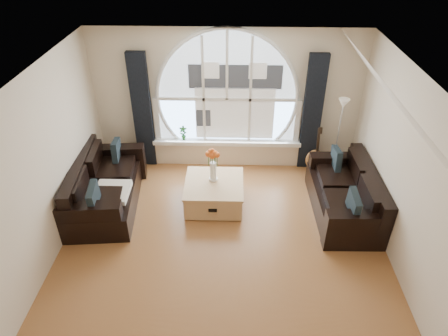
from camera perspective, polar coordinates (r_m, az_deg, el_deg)
ground at (r=6.15m, az=-0.26°, el=-12.89°), size 5.00×5.50×0.01m
ceiling at (r=4.59m, az=-0.34°, el=11.03°), size 5.00×5.50×0.01m
wall_back at (r=7.65m, az=0.42°, el=9.57°), size 5.00×0.01×2.70m
wall_left at (r=5.89m, az=-25.43°, el=-2.00°), size 0.01×5.50×2.70m
wall_right at (r=5.75m, az=25.48°, el=-2.88°), size 0.01×5.50×2.70m
attic_slope at (r=5.15m, az=25.07°, el=6.12°), size 0.92×5.50×0.72m
arched_window at (r=7.51m, az=0.43°, el=11.40°), size 2.60×0.06×2.15m
window_sill at (r=7.94m, az=0.38°, el=3.73°), size 2.90×0.22×0.08m
window_frame at (r=7.48m, az=0.42°, el=11.31°), size 2.76×0.08×2.15m
neighbor_house at (r=7.54m, az=1.58°, el=10.46°), size 1.70×0.02×1.50m
curtain_left at (r=7.82m, az=-11.52°, el=7.83°), size 0.35×0.12×2.30m
curtain_right at (r=7.76m, az=12.40°, el=7.50°), size 0.35×0.12×2.30m
sofa_left at (r=7.17m, az=-16.43°, el=-2.49°), size 1.16×2.05×0.88m
sofa_right at (r=7.01m, az=16.72°, el=-3.48°), size 0.98×1.90×0.84m
coffee_chest at (r=7.00m, az=-1.41°, el=-3.48°), size 1.01×1.01×0.49m
throw_blanket at (r=6.82m, az=-15.60°, el=-3.33°), size 0.55×0.55×0.10m
vase_flowers at (r=6.74m, az=-1.57°, el=1.06°), size 0.24×0.24×0.70m
floor_lamp at (r=7.74m, az=15.79°, el=3.97°), size 0.24×0.24×1.60m
guitar at (r=7.84m, az=12.98°, el=2.55°), size 0.36×0.24×1.06m
potted_plant at (r=7.91m, az=-5.81°, el=4.97°), size 0.16×0.12×0.29m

